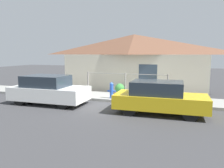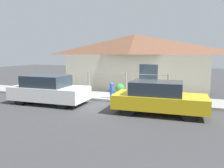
# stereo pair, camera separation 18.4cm
# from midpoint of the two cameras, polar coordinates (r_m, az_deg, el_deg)

# --- Properties ---
(ground_plane) EXTENTS (60.00, 60.00, 0.00)m
(ground_plane) POSITION_cam_midpoint_polar(r_m,az_deg,el_deg) (11.07, 1.21, -4.89)
(ground_plane) COLOR #38383A
(sidewalk) EXTENTS (24.00, 2.03, 0.14)m
(sidewalk) POSITION_cam_midpoint_polar(r_m,az_deg,el_deg) (12.00, 2.82, -3.55)
(sidewalk) COLOR gray
(sidewalk) RESTS_ON ground_plane
(house) EXTENTS (9.54, 2.23, 3.70)m
(house) POSITION_cam_midpoint_polar(r_m,az_deg,el_deg) (14.42, 6.27, 9.59)
(house) COLOR beige
(house) RESTS_ON ground_plane
(fence) EXTENTS (4.90, 0.10, 1.21)m
(fence) POSITION_cam_midpoint_polar(r_m,az_deg,el_deg) (12.70, 4.03, 0.41)
(fence) COLOR gray
(fence) RESTS_ON sidewalk
(car_left) EXTENTS (3.80, 1.81, 1.40)m
(car_left) POSITION_cam_midpoint_polar(r_m,az_deg,el_deg) (11.18, -15.77, -1.46)
(car_left) COLOR white
(car_left) RESTS_ON ground_plane
(car_right) EXTENTS (3.77, 1.76, 1.34)m
(car_right) POSITION_cam_midpoint_polar(r_m,az_deg,el_deg) (9.14, 12.64, -3.51)
(car_right) COLOR gold
(car_right) RESTS_ON ground_plane
(fire_hydrant) EXTENTS (0.44, 0.19, 0.83)m
(fire_hydrant) POSITION_cam_midpoint_polar(r_m,az_deg,el_deg) (11.39, 0.35, -1.60)
(fire_hydrant) COLOR blue
(fire_hydrant) RESTS_ON sidewalk
(potted_plant_near_hydrant) EXTENTS (0.54, 0.54, 0.62)m
(potted_plant_near_hydrant) POSITION_cam_midpoint_polar(r_m,az_deg,el_deg) (12.55, 2.52, -1.16)
(potted_plant_near_hydrant) COLOR #9E5638
(potted_plant_near_hydrant) RESTS_ON sidewalk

